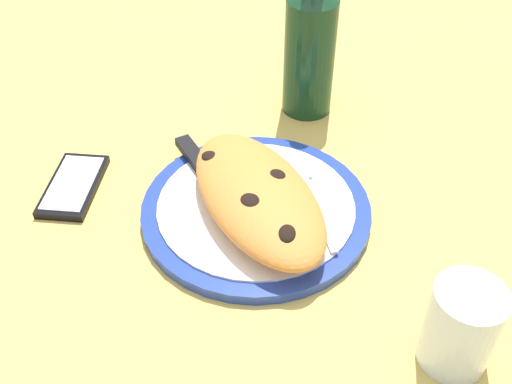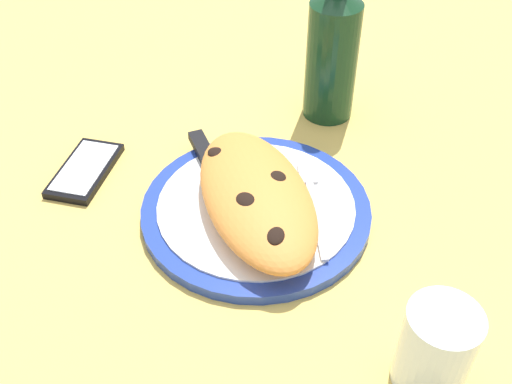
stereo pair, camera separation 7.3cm
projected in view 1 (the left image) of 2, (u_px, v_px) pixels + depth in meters
ground_plane at (256, 223)px, 76.54cm from camera, size 150.00×150.00×3.00cm
plate at (256, 209)px, 74.99cm from camera, size 28.18×28.18×1.69cm
calzone at (260, 195)px, 72.12cm from camera, size 27.58×18.05×4.66cm
fork at (311, 194)px, 75.54cm from camera, size 17.06×2.27×0.40cm
knife at (206, 173)px, 78.08cm from camera, size 22.37×8.86×1.20cm
smartphone at (73, 186)px, 78.66cm from camera, size 13.25×9.33×1.16cm
water_glass at (459, 331)px, 57.75cm from camera, size 6.89×6.89×9.65cm
wine_bottle at (310, 48)px, 86.14cm from camera, size 7.34×7.34×24.58cm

